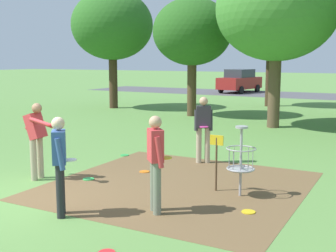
{
  "coord_description": "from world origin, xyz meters",
  "views": [
    {
      "loc": [
        6.21,
        -5.71,
        2.67
      ],
      "look_at": [
        1.05,
        3.86,
        1.0
      ],
      "focal_mm": 47.09,
      "sensor_mm": 36.0,
      "label": 1
    }
  ],
  "objects_px": {
    "frisbee_near_basket": "(89,179)",
    "frisbee_mid_grass": "(125,155)",
    "frisbee_by_tee": "(144,172)",
    "tree_near_left": "(112,25)",
    "parked_car_leftmost": "(240,81)",
    "disc_golf_basket": "(238,158)",
    "player_waiting_left": "(156,158)",
    "player_throwing": "(36,136)",
    "player_waiting_right": "(203,126)",
    "player_foreground_watching": "(60,161)",
    "tree_far_left": "(192,32)",
    "tree_near_right": "(271,28)",
    "tree_far_center": "(277,9)",
    "frisbee_scattered_a": "(248,212)"
  },
  "relations": [
    {
      "from": "player_waiting_right",
      "to": "frisbee_by_tee",
      "type": "relative_size",
      "value": 7.22
    },
    {
      "from": "frisbee_by_tee",
      "to": "tree_near_left",
      "type": "relative_size",
      "value": 0.04
    },
    {
      "from": "player_waiting_right",
      "to": "parked_car_leftmost",
      "type": "distance_m",
      "value": 24.46
    },
    {
      "from": "player_throwing",
      "to": "parked_car_leftmost",
      "type": "relative_size",
      "value": 0.38
    },
    {
      "from": "player_waiting_right",
      "to": "frisbee_by_tee",
      "type": "bearing_deg",
      "value": -118.82
    },
    {
      "from": "player_waiting_right",
      "to": "tree_near_left",
      "type": "relative_size",
      "value": 0.27
    },
    {
      "from": "tree_near_left",
      "to": "parked_car_leftmost",
      "type": "xyz_separation_m",
      "value": [
        2.32,
        13.93,
        -3.49
      ]
    },
    {
      "from": "frisbee_mid_grass",
      "to": "parked_car_leftmost",
      "type": "distance_m",
      "value": 24.15
    },
    {
      "from": "player_waiting_left",
      "to": "frisbee_mid_grass",
      "type": "relative_size",
      "value": 7.17
    },
    {
      "from": "player_throwing",
      "to": "tree_near_left",
      "type": "height_order",
      "value": "tree_near_left"
    },
    {
      "from": "disc_golf_basket",
      "to": "tree_near_left",
      "type": "height_order",
      "value": "tree_near_left"
    },
    {
      "from": "player_waiting_left",
      "to": "tree_far_center",
      "type": "height_order",
      "value": "tree_far_center"
    },
    {
      "from": "disc_golf_basket",
      "to": "frisbee_mid_grass",
      "type": "xyz_separation_m",
      "value": [
        -3.98,
        1.95,
        -0.74
      ]
    },
    {
      "from": "player_throwing",
      "to": "tree_near_right",
      "type": "height_order",
      "value": "tree_near_right"
    },
    {
      "from": "tree_far_center",
      "to": "player_foreground_watching",
      "type": "bearing_deg",
      "value": -92.81
    },
    {
      "from": "player_throwing",
      "to": "tree_far_left",
      "type": "distance_m",
      "value": 12.11
    },
    {
      "from": "frisbee_by_tee",
      "to": "tree_far_center",
      "type": "distance_m",
      "value": 9.49
    },
    {
      "from": "player_waiting_right",
      "to": "frisbee_scattered_a",
      "type": "bearing_deg",
      "value": -53.88
    },
    {
      "from": "player_waiting_left",
      "to": "player_waiting_right",
      "type": "xyz_separation_m",
      "value": [
        -0.78,
        3.8,
        0.0
      ]
    },
    {
      "from": "frisbee_near_basket",
      "to": "frisbee_mid_grass",
      "type": "distance_m",
      "value": 2.52
    },
    {
      "from": "player_throwing",
      "to": "tree_far_left",
      "type": "height_order",
      "value": "tree_far_left"
    },
    {
      "from": "player_throwing",
      "to": "frisbee_by_tee",
      "type": "height_order",
      "value": "player_throwing"
    },
    {
      "from": "tree_near_left",
      "to": "parked_car_leftmost",
      "type": "bearing_deg",
      "value": 80.55
    },
    {
      "from": "player_throwing",
      "to": "tree_far_center",
      "type": "xyz_separation_m",
      "value": [
        2.61,
        9.96,
        3.53
      ]
    },
    {
      "from": "parked_car_leftmost",
      "to": "frisbee_by_tee",
      "type": "bearing_deg",
      "value": -75.71
    },
    {
      "from": "tree_far_center",
      "to": "parked_car_leftmost",
      "type": "distance_m",
      "value": 18.44
    },
    {
      "from": "frisbee_mid_grass",
      "to": "tree_near_left",
      "type": "height_order",
      "value": "tree_near_left"
    },
    {
      "from": "player_throwing",
      "to": "player_foreground_watching",
      "type": "bearing_deg",
      "value": -36.69
    },
    {
      "from": "tree_far_left",
      "to": "tree_near_left",
      "type": "bearing_deg",
      "value": 169.17
    },
    {
      "from": "player_throwing",
      "to": "frisbee_mid_grass",
      "type": "relative_size",
      "value": 7.17
    },
    {
      "from": "player_foreground_watching",
      "to": "tree_near_right",
      "type": "relative_size",
      "value": 0.29
    },
    {
      "from": "frisbee_mid_grass",
      "to": "disc_golf_basket",
      "type": "bearing_deg",
      "value": -26.07
    },
    {
      "from": "frisbee_mid_grass",
      "to": "tree_near_right",
      "type": "bearing_deg",
      "value": 90.17
    },
    {
      "from": "disc_golf_basket",
      "to": "tree_far_left",
      "type": "xyz_separation_m",
      "value": [
        -6.04,
        10.65,
        3.11
      ]
    },
    {
      "from": "frisbee_scattered_a",
      "to": "tree_near_left",
      "type": "xyz_separation_m",
      "value": [
        -11.71,
        12.48,
        4.4
      ]
    },
    {
      "from": "player_foreground_watching",
      "to": "frisbee_near_basket",
      "type": "height_order",
      "value": "player_foreground_watching"
    },
    {
      "from": "tree_far_left",
      "to": "parked_car_leftmost",
      "type": "distance_m",
      "value": 15.48
    },
    {
      "from": "player_foreground_watching",
      "to": "tree_far_center",
      "type": "bearing_deg",
      "value": 87.19
    },
    {
      "from": "player_foreground_watching",
      "to": "player_waiting_left",
      "type": "xyz_separation_m",
      "value": [
        1.35,
        0.9,
        0.0
      ]
    },
    {
      "from": "player_throwing",
      "to": "frisbee_near_basket",
      "type": "relative_size",
      "value": 6.69
    },
    {
      "from": "frisbee_near_basket",
      "to": "frisbee_by_tee",
      "type": "bearing_deg",
      "value": 56.54
    },
    {
      "from": "player_throwing",
      "to": "player_waiting_left",
      "type": "relative_size",
      "value": 1.0
    },
    {
      "from": "player_foreground_watching",
      "to": "player_waiting_right",
      "type": "height_order",
      "value": "same"
    },
    {
      "from": "disc_golf_basket",
      "to": "player_waiting_left",
      "type": "distance_m",
      "value": 1.87
    },
    {
      "from": "frisbee_near_basket",
      "to": "frisbee_mid_grass",
      "type": "height_order",
      "value": "same"
    },
    {
      "from": "player_throwing",
      "to": "player_waiting_left",
      "type": "bearing_deg",
      "value": -10.33
    },
    {
      "from": "tree_far_center",
      "to": "player_waiting_right",
      "type": "bearing_deg",
      "value": -89.98
    },
    {
      "from": "player_throwing",
      "to": "player_waiting_right",
      "type": "distance_m",
      "value": 4.11
    },
    {
      "from": "frisbee_near_basket",
      "to": "frisbee_mid_grass",
      "type": "xyz_separation_m",
      "value": [
        -0.67,
        2.43,
        0.0
      ]
    },
    {
      "from": "player_foreground_watching",
      "to": "tree_far_left",
      "type": "height_order",
      "value": "tree_far_left"
    }
  ]
}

